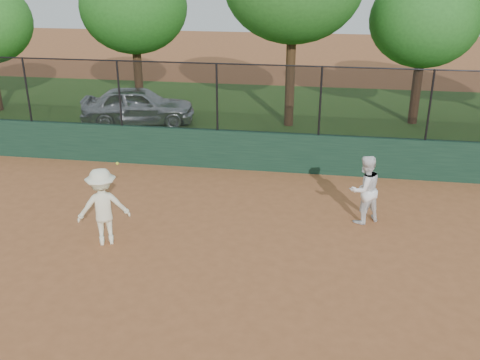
# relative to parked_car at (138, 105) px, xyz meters

# --- Properties ---
(ground) EXTENTS (80.00, 80.00, 0.00)m
(ground) POSITION_rel_parked_car_xyz_m (4.49, -10.22, -0.73)
(ground) COLOR #A86036
(ground) RESTS_ON ground
(back_wall) EXTENTS (26.00, 0.20, 1.20)m
(back_wall) POSITION_rel_parked_car_xyz_m (4.49, -4.22, -0.13)
(back_wall) COLOR #1B3B29
(back_wall) RESTS_ON ground
(grass_strip) EXTENTS (36.00, 12.00, 0.01)m
(grass_strip) POSITION_rel_parked_car_xyz_m (4.49, 1.78, -0.73)
(grass_strip) COLOR #254816
(grass_strip) RESTS_ON ground
(parked_car) EXTENTS (4.54, 2.53, 1.46)m
(parked_car) POSITION_rel_parked_car_xyz_m (0.00, 0.00, 0.00)
(parked_car) COLOR #AFB5B9
(parked_car) RESTS_ON ground
(player_second) EXTENTS (1.04, 0.99, 1.69)m
(player_second) POSITION_rel_parked_car_xyz_m (8.17, -7.28, 0.12)
(player_second) COLOR white
(player_second) RESTS_ON ground
(player_main) EXTENTS (1.32, 1.08, 2.02)m
(player_main) POSITION_rel_parked_car_xyz_m (2.44, -9.28, 0.16)
(player_main) COLOR white
(player_main) RESTS_ON ground
(fence_assembly) EXTENTS (26.00, 0.06, 2.00)m
(fence_assembly) POSITION_rel_parked_car_xyz_m (4.46, -4.22, 1.51)
(fence_assembly) COLOR black
(fence_assembly) RESTS_ON back_wall
(tree_1) EXTENTS (4.43, 4.03, 6.10)m
(tree_1) POSITION_rel_parked_car_xyz_m (-0.85, 2.57, 3.45)
(tree_1) COLOR #472D18
(tree_1) RESTS_ON ground
(tree_3) EXTENTS (4.01, 3.65, 5.64)m
(tree_3) POSITION_rel_parked_car_xyz_m (10.55, 1.80, 3.16)
(tree_3) COLOR #3F2515
(tree_3) RESTS_ON ground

